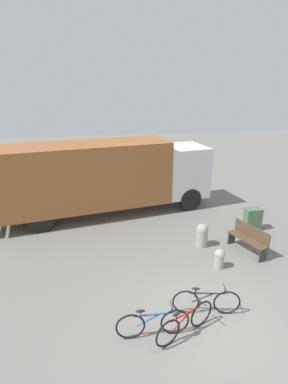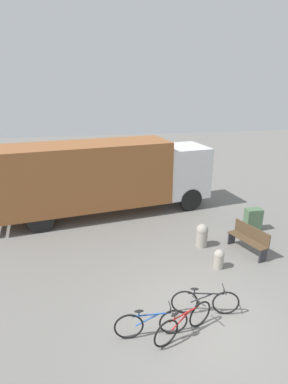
% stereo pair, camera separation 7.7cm
% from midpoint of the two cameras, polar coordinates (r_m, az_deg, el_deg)
% --- Properties ---
extents(ground_plane, '(60.00, 60.00, 0.00)m').
position_cam_midpoint_polar(ground_plane, '(8.38, 11.49, -23.21)').
color(ground_plane, slate).
extents(delivery_truck, '(9.74, 3.59, 3.31)m').
position_cam_midpoint_polar(delivery_truck, '(13.47, -7.28, 3.26)').
color(delivery_truck, '#99592D').
rests_on(delivery_truck, ground).
extents(park_bench, '(0.88, 1.58, 0.97)m').
position_cam_midpoint_polar(park_bench, '(11.35, 19.53, -8.34)').
color(park_bench, brown).
rests_on(park_bench, ground).
extents(bicycle_near, '(1.77, 0.44, 0.79)m').
position_cam_midpoint_polar(bicycle_near, '(7.68, 1.68, -23.74)').
color(bicycle_near, black).
rests_on(bicycle_near, ground).
extents(bicycle_middle, '(1.63, 0.78, 0.79)m').
position_cam_midpoint_polar(bicycle_middle, '(7.75, 7.87, -23.43)').
color(bicycle_middle, black).
rests_on(bicycle_middle, ground).
extents(bicycle_far, '(1.74, 0.52, 0.79)m').
position_cam_midpoint_polar(bicycle_far, '(8.39, 11.81, -19.79)').
color(bicycle_far, black).
rests_on(bicycle_far, ground).
extents(bollard_near_bench, '(0.33, 0.33, 0.66)m').
position_cam_midpoint_polar(bollard_near_bench, '(10.24, 14.31, -12.12)').
color(bollard_near_bench, '#9E998C').
rests_on(bollard_near_bench, ground).
extents(bollard_far_bench, '(0.44, 0.44, 0.88)m').
position_cam_midpoint_polar(bollard_far_bench, '(11.30, 11.18, -7.94)').
color(bollard_far_bench, '#9E998C').
rests_on(bollard_far_bench, ground).
extents(utility_box, '(0.65, 0.39, 0.92)m').
position_cam_midpoint_polar(utility_box, '(13.06, 20.20, -4.93)').
color(utility_box, '#4C6B4C').
rests_on(utility_box, ground).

